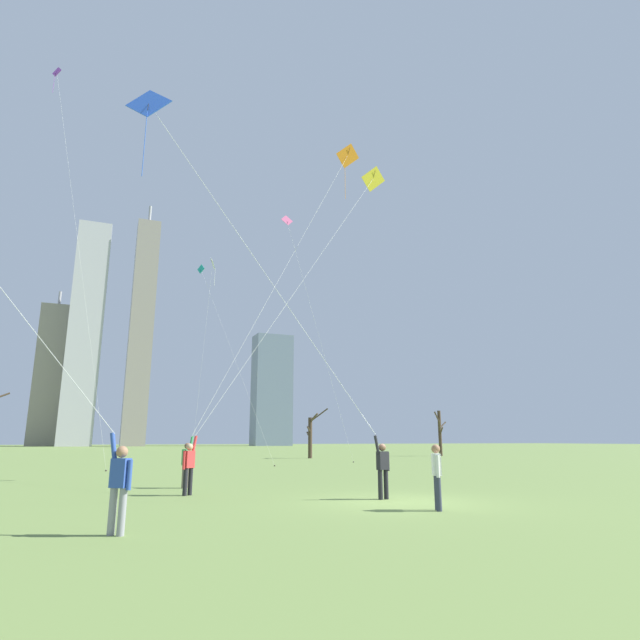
{
  "coord_description": "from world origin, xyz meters",
  "views": [
    {
      "loc": [
        -8.02,
        -13.75,
        1.74
      ],
      "look_at": [
        0.0,
        6.0,
        6.64
      ],
      "focal_mm": 29.28,
      "sensor_mm": 36.0,
      "label": 1
    }
  ],
  "objects_px": {
    "kite_flyer_midfield_right_orange": "(237,367)",
    "distant_kite_high_overhead_teal": "(209,290)",
    "distant_kite_drifting_right_purple": "(61,107)",
    "bare_tree_rightmost": "(311,435)",
    "kite_flyer_midfield_center_blue": "(323,375)",
    "kite_flyer_foreground_left_yellow": "(240,386)",
    "kite_flyer_midfield_left_green": "(69,412)",
    "bare_tree_center": "(440,432)",
    "bystander_far_off_by_trees": "(437,473)",
    "distant_kite_drifting_left_white": "(211,279)",
    "distant_kite_low_near_trees_pink": "(294,246)"
  },
  "relations": [
    {
      "from": "bare_tree_center",
      "to": "bare_tree_rightmost",
      "type": "height_order",
      "value": "bare_tree_center"
    },
    {
      "from": "kite_flyer_midfield_left_green",
      "to": "distant_kite_drifting_right_purple",
      "type": "relative_size",
      "value": 0.45
    },
    {
      "from": "kite_flyer_foreground_left_yellow",
      "to": "kite_flyer_midfield_center_blue",
      "type": "xyz_separation_m",
      "value": [
        1.66,
        -3.8,
        0.03
      ]
    },
    {
      "from": "kite_flyer_midfield_center_blue",
      "to": "bare_tree_rightmost",
      "type": "bearing_deg",
      "value": 69.5
    },
    {
      "from": "bare_tree_rightmost",
      "to": "distant_kite_drifting_left_white",
      "type": "bearing_deg",
      "value": -146.86
    },
    {
      "from": "kite_flyer_midfield_right_orange",
      "to": "distant_kite_high_overhead_teal",
      "type": "bearing_deg",
      "value": 84.56
    },
    {
      "from": "bystander_far_off_by_trees",
      "to": "distant_kite_drifting_left_white",
      "type": "height_order",
      "value": "distant_kite_drifting_left_white"
    },
    {
      "from": "kite_flyer_midfield_right_orange",
      "to": "bare_tree_center",
      "type": "xyz_separation_m",
      "value": [
        29.49,
        28.25,
        -2.08
      ]
    },
    {
      "from": "distant_kite_high_overhead_teal",
      "to": "kite_flyer_foreground_left_yellow",
      "type": "bearing_deg",
      "value": -96.11
    },
    {
      "from": "distant_kite_low_near_trees_pink",
      "to": "bare_tree_rightmost",
      "type": "bearing_deg",
      "value": 62.58
    },
    {
      "from": "kite_flyer_midfield_center_blue",
      "to": "distant_kite_low_near_trees_pink",
      "type": "bearing_deg",
      "value": 73.19
    },
    {
      "from": "kite_flyer_foreground_left_yellow",
      "to": "distant_kite_low_near_trees_pink",
      "type": "height_order",
      "value": "distant_kite_low_near_trees_pink"
    },
    {
      "from": "bystander_far_off_by_trees",
      "to": "kite_flyer_midfield_right_orange",
      "type": "bearing_deg",
      "value": 107.73
    },
    {
      "from": "bare_tree_rightmost",
      "to": "distant_kite_high_overhead_teal",
      "type": "bearing_deg",
      "value": -143.04
    },
    {
      "from": "distant_kite_low_near_trees_pink",
      "to": "distant_kite_drifting_right_purple",
      "type": "relative_size",
      "value": 0.7
    },
    {
      "from": "distant_kite_drifting_left_white",
      "to": "distant_kite_drifting_right_purple",
      "type": "xyz_separation_m",
      "value": [
        -11.63,
        -4.4,
        9.76
      ]
    },
    {
      "from": "bare_tree_rightmost",
      "to": "kite_flyer_midfield_center_blue",
      "type": "bearing_deg",
      "value": -110.5
    },
    {
      "from": "kite_flyer_midfield_left_green",
      "to": "distant_kite_drifting_right_purple",
      "type": "xyz_separation_m",
      "value": [
        -3.97,
        24.77,
        21.89
      ]
    },
    {
      "from": "distant_kite_drifting_left_white",
      "to": "bare_tree_rightmost",
      "type": "xyz_separation_m",
      "value": [
        11.6,
        7.57,
        -12.16
      ]
    },
    {
      "from": "bystander_far_off_by_trees",
      "to": "distant_kite_low_near_trees_pink",
      "type": "bearing_deg",
      "value": 79.14
    },
    {
      "from": "kite_flyer_midfield_center_blue",
      "to": "distant_kite_drifting_right_purple",
      "type": "distance_m",
      "value": 31.64
    },
    {
      "from": "kite_flyer_foreground_left_yellow",
      "to": "distant_kite_high_overhead_teal",
      "type": "height_order",
      "value": "distant_kite_high_overhead_teal"
    },
    {
      "from": "bystander_far_off_by_trees",
      "to": "distant_kite_low_near_trees_pink",
      "type": "relative_size",
      "value": 0.08
    },
    {
      "from": "distant_kite_drifting_left_white",
      "to": "distant_kite_drifting_right_purple",
      "type": "height_order",
      "value": "distant_kite_drifting_right_purple"
    },
    {
      "from": "bystander_far_off_by_trees",
      "to": "distant_kite_drifting_right_purple",
      "type": "height_order",
      "value": "distant_kite_drifting_right_purple"
    },
    {
      "from": "distant_kite_low_near_trees_pink",
      "to": "bare_tree_rightmost",
      "type": "distance_m",
      "value": 19.2
    },
    {
      "from": "kite_flyer_midfield_center_blue",
      "to": "distant_kite_drifting_left_white",
      "type": "height_order",
      "value": "distant_kite_drifting_left_white"
    },
    {
      "from": "kite_flyer_midfield_center_blue",
      "to": "bystander_far_off_by_trees",
      "type": "distance_m",
      "value": 4.44
    },
    {
      "from": "kite_flyer_midfield_center_blue",
      "to": "distant_kite_high_overhead_teal",
      "type": "relative_size",
      "value": 0.82
    },
    {
      "from": "distant_kite_drifting_right_purple",
      "to": "bare_tree_rightmost",
      "type": "height_order",
      "value": "distant_kite_drifting_right_purple"
    },
    {
      "from": "kite_flyer_foreground_left_yellow",
      "to": "bare_tree_rightmost",
      "type": "relative_size",
      "value": 3.17
    },
    {
      "from": "kite_flyer_midfield_center_blue",
      "to": "bystander_far_off_by_trees",
      "type": "xyz_separation_m",
      "value": [
        1.91,
        -2.92,
        -2.74
      ]
    },
    {
      "from": "bystander_far_off_by_trees",
      "to": "distant_kite_drifting_left_white",
      "type": "xyz_separation_m",
      "value": [
        -0.95,
        28.94,
        13.49
      ]
    },
    {
      "from": "kite_flyer_midfield_center_blue",
      "to": "distant_kite_drifting_left_white",
      "type": "distance_m",
      "value": 28.17
    },
    {
      "from": "distant_kite_high_overhead_teal",
      "to": "bare_tree_center",
      "type": "xyz_separation_m",
      "value": [
        27.79,
        10.33,
        -10.44
      ]
    },
    {
      "from": "kite_flyer_midfield_center_blue",
      "to": "bare_tree_rightmost",
      "type": "distance_m",
      "value": 35.89
    },
    {
      "from": "distant_kite_drifting_left_white",
      "to": "distant_kite_high_overhead_teal",
      "type": "height_order",
      "value": "distant_kite_drifting_left_white"
    },
    {
      "from": "distant_kite_high_overhead_teal",
      "to": "bare_tree_center",
      "type": "relative_size",
      "value": 3.12
    },
    {
      "from": "kite_flyer_foreground_left_yellow",
      "to": "distant_kite_drifting_right_purple",
      "type": "xyz_separation_m",
      "value": [
        -9.01,
        17.82,
        20.52
      ]
    },
    {
      "from": "kite_flyer_midfield_right_orange",
      "to": "distant_kite_low_near_trees_pink",
      "type": "distance_m",
      "value": 21.41
    },
    {
      "from": "distant_kite_drifting_right_purple",
      "to": "bare_tree_rightmost",
      "type": "relative_size",
      "value": 5.83
    },
    {
      "from": "distant_kite_high_overhead_teal",
      "to": "distant_kite_drifting_right_purple",
      "type": "height_order",
      "value": "distant_kite_drifting_right_purple"
    },
    {
      "from": "bystander_far_off_by_trees",
      "to": "kite_flyer_midfield_center_blue",
      "type": "bearing_deg",
      "value": 123.25
    },
    {
      "from": "bystander_far_off_by_trees",
      "to": "bare_tree_rightmost",
      "type": "height_order",
      "value": "bare_tree_rightmost"
    },
    {
      "from": "kite_flyer_midfield_left_green",
      "to": "bare_tree_center",
      "type": "xyz_separation_m",
      "value": [
        35.04,
        38.05,
        0.36
      ]
    },
    {
      "from": "distant_kite_low_near_trees_pink",
      "to": "kite_flyer_foreground_left_yellow",
      "type": "bearing_deg",
      "value": -114.35
    },
    {
      "from": "bystander_far_off_by_trees",
      "to": "bare_tree_rightmost",
      "type": "relative_size",
      "value": 0.34
    },
    {
      "from": "bystander_far_off_by_trees",
      "to": "distant_kite_drifting_right_purple",
      "type": "relative_size",
      "value": 0.06
    },
    {
      "from": "kite_flyer_midfield_center_blue",
      "to": "distant_kite_high_overhead_teal",
      "type": "xyz_separation_m",
      "value": [
        0.56,
        24.56,
        9.41
      ]
    },
    {
      "from": "bare_tree_rightmost",
      "to": "kite_flyer_foreground_left_yellow",
      "type": "bearing_deg",
      "value": -115.52
    }
  ]
}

